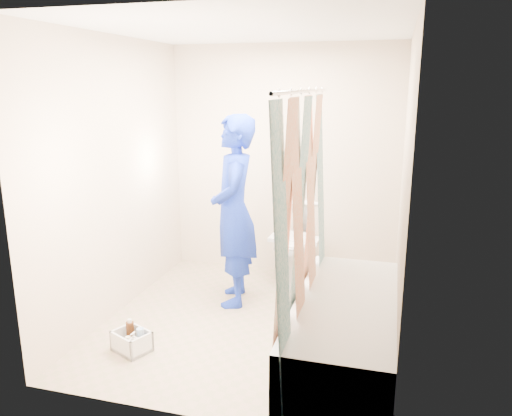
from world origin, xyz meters
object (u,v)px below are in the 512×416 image
(bathtub, at_px, (345,329))
(toilet, at_px, (297,242))
(cleaning_caddy, at_px, (132,342))
(plumber, at_px, (234,211))

(bathtub, xyz_separation_m, toilet, (-0.65, 1.51, 0.14))
(bathtub, height_order, toilet, toilet)
(bathtub, distance_m, cleaning_caddy, 1.61)
(bathtub, xyz_separation_m, cleaning_caddy, (-1.58, -0.27, -0.19))
(bathtub, height_order, cleaning_caddy, bathtub)
(bathtub, bearing_deg, plumber, 143.34)
(bathtub, bearing_deg, cleaning_caddy, -170.24)
(toilet, height_order, cleaning_caddy, toilet)
(bathtub, relative_size, toilet, 2.15)
(toilet, relative_size, cleaning_caddy, 2.47)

